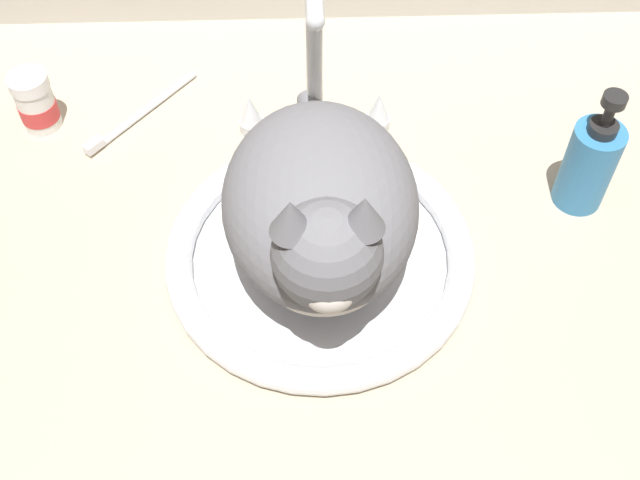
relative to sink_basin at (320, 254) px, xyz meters
The scene contains 7 objects.
countertop 7.89cm from the sink_basin, 74.52° to the left, with size 120.26×74.85×3.00cm, color #B7A88E.
sink_basin is the anchor object (origin of this frame).
faucet 22.11cm from the sink_basin, 90.00° to the left, with size 19.60×9.50×23.01cm.
cat 9.91cm from the sink_basin, 88.32° to the right, with size 21.21×37.93×20.07cm.
soap_pump_bottle 32.88cm from the sink_basin, 15.11° to the left, with size 5.92×5.92×16.59cm.
pill_bottle 42.61cm from the sink_basin, 146.75° to the left, with size 5.02×5.02×8.11cm.
toothbrush 33.45cm from the sink_basin, 133.44° to the left, with size 13.37×15.69×1.70cm.
Camera 1 is at (-3.63, -59.56, 76.12)cm, focal length 44.18 mm.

